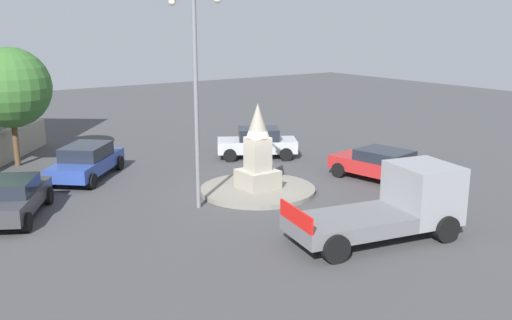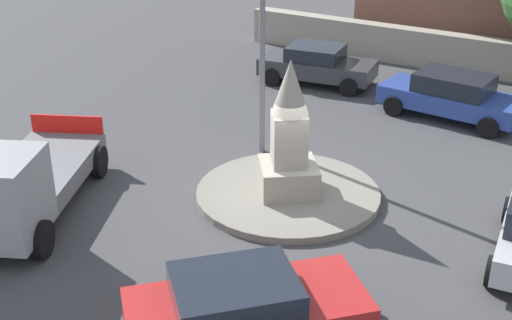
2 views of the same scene
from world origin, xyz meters
TOP-DOWN VIEW (x-y plane):
  - ground_plane at (0.00, 0.00)m, footprint 80.00×80.00m
  - traffic_island at (0.00, 0.00)m, footprint 4.60×4.60m
  - monument at (0.00, 0.00)m, footprint 1.39×1.39m
  - streetlamp at (0.35, -2.88)m, footprint 3.44×0.28m
  - car_silver_far_side at (-4.93, 3.41)m, footprint 3.45×4.23m
  - car_dark_grey_parked_left at (-2.31, -8.75)m, footprint 4.47×3.53m
  - car_red_approaching at (1.55, 5.33)m, footprint 4.46×2.59m
  - car_blue_waiting at (-5.96, -4.88)m, footprint 4.46×4.26m
  - truck_grey_passing at (6.39, 0.81)m, footprint 3.25×5.77m
  - tree_near_wall at (-9.99, -6.87)m, footprint 3.69×3.69m

SIDE VIEW (x-z plane):
  - ground_plane at x=0.00m, z-range 0.00..0.00m
  - traffic_island at x=0.00m, z-range 0.00..0.18m
  - car_red_approaching at x=1.55m, z-range 0.05..1.39m
  - car_dark_grey_parked_left at x=-2.31m, z-range 0.03..1.44m
  - car_blue_waiting at x=-5.96m, z-range 0.03..1.50m
  - car_silver_far_side at x=-4.93m, z-range 0.02..1.51m
  - truck_grey_passing at x=6.39m, z-range -0.07..2.17m
  - monument at x=0.00m, z-range -0.12..3.27m
  - tree_near_wall at x=-9.99m, z-range 0.91..6.45m
  - streetlamp at x=0.35m, z-range 0.85..8.57m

